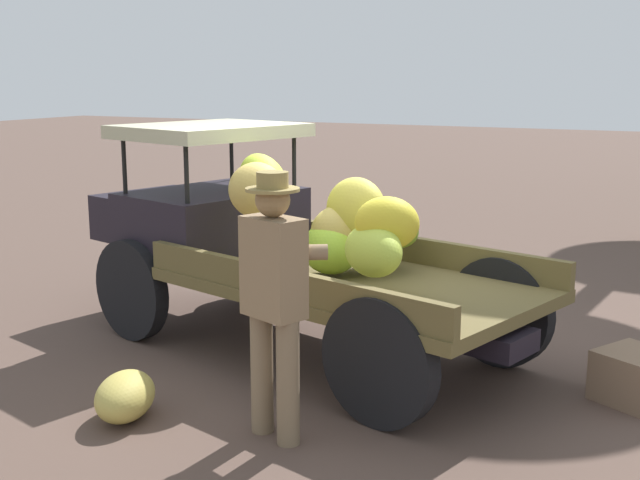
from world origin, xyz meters
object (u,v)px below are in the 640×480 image
at_px(farmer, 275,290).
at_px(loose_banana_bunch, 125,396).
at_px(truck, 273,239).
at_px(wooden_crate, 636,377).

height_order(farmer, loose_banana_bunch, farmer).
relative_size(farmer, loose_banana_bunch, 2.97).
relative_size(truck, farmer, 2.66).
bearing_deg(wooden_crate, farmer, 39.04).
relative_size(wooden_crate, loose_banana_bunch, 0.84).
distance_m(truck, loose_banana_bunch, 2.05).
bearing_deg(truck, loose_banana_bunch, 102.39).
height_order(truck, wooden_crate, truck).
bearing_deg(truck, farmer, 135.52).
relative_size(farmer, wooden_crate, 3.55).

